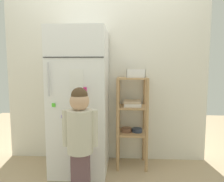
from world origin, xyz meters
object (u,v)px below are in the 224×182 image
Objects in this scene: child_standing at (80,131)px; fruit_bin at (136,74)px; pantry_shelf_unit at (132,114)px; refrigerator at (80,101)px.

fruit_bin reaches higher than child_standing.
pantry_shelf_unit is 5.03× the size of fruit_bin.
child_standing is at bearing -78.74° from refrigerator.
refrigerator reaches higher than child_standing.
fruit_bin is (0.05, 0.02, 0.47)m from pantry_shelf_unit.
fruit_bin is (0.55, 0.66, 0.50)m from child_standing.
refrigerator is 0.64m from pantry_shelf_unit.
child_standing is 0.81m from pantry_shelf_unit.
pantry_shelf_unit is at bearing -158.69° from fruit_bin.
refrigerator is 1.59× the size of child_standing.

